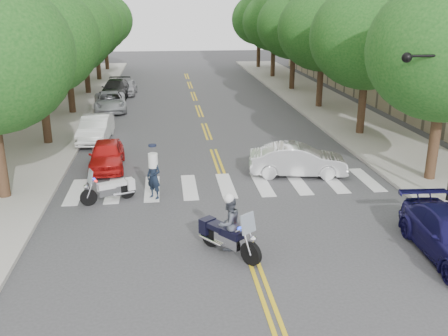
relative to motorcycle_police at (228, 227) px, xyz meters
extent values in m
plane|color=#38383A|center=(0.70, -0.53, -0.89)|extent=(140.00, 140.00, 0.00)
cube|color=#9E9991|center=(-8.80, 21.47, -0.81)|extent=(5.00, 60.00, 0.15)
cube|color=#9E9991|center=(10.20, 21.47, -0.81)|extent=(5.00, 60.00, 0.15)
cylinder|color=#382316|center=(-8.10, 5.47, 0.78)|extent=(0.44, 0.44, 3.32)
cylinder|color=#382316|center=(-8.10, 13.47, 0.78)|extent=(0.44, 0.44, 3.32)
ellipsoid|color=#144715|center=(-8.10, 13.47, 4.68)|extent=(6.40, 6.40, 5.76)
cylinder|color=#382316|center=(-8.10, 21.47, 0.78)|extent=(0.44, 0.44, 3.32)
ellipsoid|color=#144715|center=(-8.10, 21.47, 4.68)|extent=(6.40, 6.40, 5.76)
cylinder|color=#382316|center=(-8.10, 29.47, 0.78)|extent=(0.44, 0.44, 3.32)
ellipsoid|color=#144715|center=(-8.10, 29.47, 4.68)|extent=(6.40, 6.40, 5.76)
cylinder|color=#382316|center=(-8.10, 37.47, 0.78)|extent=(0.44, 0.44, 3.32)
ellipsoid|color=#144715|center=(-8.10, 37.47, 4.68)|extent=(6.40, 6.40, 5.76)
cylinder|color=#382316|center=(-8.10, 45.47, 0.78)|extent=(0.44, 0.44, 3.32)
ellipsoid|color=#144715|center=(-8.10, 45.47, 4.68)|extent=(6.40, 6.40, 5.76)
cylinder|color=#382316|center=(9.50, 5.47, 0.78)|extent=(0.44, 0.44, 3.32)
ellipsoid|color=#144715|center=(9.50, 5.47, 4.68)|extent=(6.40, 6.40, 5.76)
cylinder|color=#382316|center=(9.50, 13.47, 0.78)|extent=(0.44, 0.44, 3.32)
ellipsoid|color=#144715|center=(9.50, 13.47, 4.68)|extent=(6.40, 6.40, 5.76)
cylinder|color=#382316|center=(9.50, 21.47, 0.78)|extent=(0.44, 0.44, 3.32)
ellipsoid|color=#144715|center=(9.50, 21.47, 4.68)|extent=(6.40, 6.40, 5.76)
cylinder|color=#382316|center=(9.50, 29.47, 0.78)|extent=(0.44, 0.44, 3.32)
ellipsoid|color=#144715|center=(9.50, 29.47, 4.68)|extent=(6.40, 6.40, 5.76)
cylinder|color=#382316|center=(9.50, 37.47, 0.78)|extent=(0.44, 0.44, 3.32)
ellipsoid|color=#144715|center=(9.50, 37.47, 4.68)|extent=(6.40, 6.40, 5.76)
cylinder|color=#382316|center=(9.50, 45.47, 0.78)|extent=(0.44, 0.44, 3.32)
ellipsoid|color=#144715|center=(9.50, 45.47, 4.68)|extent=(6.40, 6.40, 5.76)
cylinder|color=black|center=(7.70, 2.97, 4.71)|extent=(2.40, 0.10, 0.10)
sphere|color=black|center=(6.60, 2.97, 4.66)|extent=(0.36, 0.36, 0.36)
cylinder|color=black|center=(0.59, -0.77, -0.52)|extent=(0.56, 0.67, 0.73)
cylinder|color=black|center=(-0.45, 0.59, -0.52)|extent=(0.60, 0.70, 0.73)
cube|color=silver|center=(0.04, -0.05, -0.40)|extent=(0.86, 0.98, 0.34)
cube|color=black|center=(0.10, -0.13, -0.13)|extent=(0.76, 0.83, 0.24)
cube|color=black|center=(-0.26, 0.34, -0.11)|extent=(0.70, 0.73, 0.17)
cube|color=black|center=(-0.55, 0.72, -0.24)|extent=(0.57, 0.54, 0.48)
cube|color=#8C99A5|center=(0.51, -0.66, 0.40)|extent=(0.53, 0.46, 0.59)
cube|color=red|center=(0.50, -0.44, 0.21)|extent=(0.15, 0.15, 0.09)
cube|color=#0C26E5|center=(0.29, -0.59, 0.21)|extent=(0.15, 0.15, 0.09)
imported|color=#474C56|center=(0.04, -0.05, 0.15)|extent=(1.04, 1.01, 1.69)
sphere|color=silver|center=(0.04, -0.05, 0.95)|extent=(0.32, 0.32, 0.32)
cylinder|color=black|center=(-4.75, 4.46, -0.56)|extent=(0.65, 0.38, 0.65)
cylinder|color=black|center=(-3.35, 5.06, -0.56)|extent=(0.66, 0.41, 0.65)
cube|color=silver|center=(-4.01, 4.78, -0.46)|extent=(0.90, 0.61, 0.30)
cube|color=silver|center=(-4.09, 4.74, -0.22)|extent=(0.74, 0.57, 0.21)
cube|color=silver|center=(-3.61, 4.94, -0.20)|extent=(0.63, 0.55, 0.15)
cube|color=silver|center=(-3.22, 5.11, -0.32)|extent=(0.43, 0.50, 0.43)
cube|color=#8C99A5|center=(-4.64, 4.51, 0.25)|extent=(0.32, 0.49, 0.52)
cube|color=red|center=(-4.44, 4.47, 0.08)|extent=(0.12, 0.12, 0.08)
cube|color=#0C26E5|center=(-4.53, 4.68, 0.08)|extent=(0.12, 0.12, 0.08)
imported|color=black|center=(-2.28, 4.90, 0.00)|extent=(0.77, 0.75, 1.78)
imported|color=white|center=(4.04, 6.93, -0.18)|extent=(4.47, 2.14, 1.41)
imported|color=red|center=(-4.50, 8.97, -0.23)|extent=(1.72, 3.90, 1.31)
imported|color=white|center=(-5.60, 13.97, -0.18)|extent=(1.69, 4.36, 1.41)
imported|color=#9A9CA1|center=(-5.60, 22.34, -0.22)|extent=(2.69, 5.00, 1.33)
imported|color=black|center=(-5.60, 27.31, -0.15)|extent=(2.44, 5.23, 1.48)
imported|color=#9C9CA1|center=(-4.81, 28.97, -0.26)|extent=(1.61, 3.73, 1.25)
camera|label=1|loc=(-1.76, -13.64, 6.44)|focal=40.00mm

